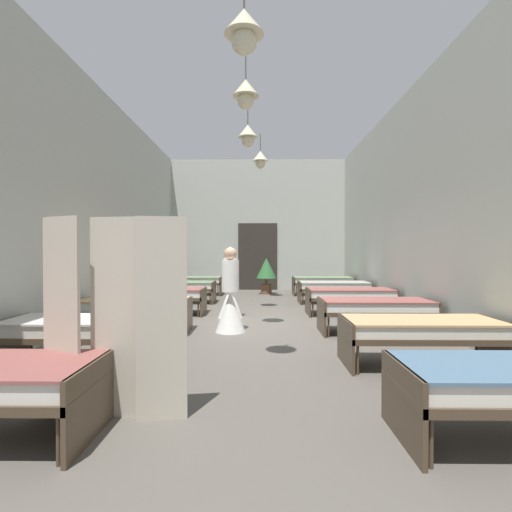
% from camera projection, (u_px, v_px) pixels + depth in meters
% --- Properties ---
extents(ground_plane, '(6.87, 13.38, 0.10)m').
position_uv_depth(ground_plane, '(255.00, 325.00, 7.63)').
color(ground_plane, '#59544C').
extents(room_shell, '(6.67, 12.98, 4.71)m').
position_uv_depth(room_shell, '(256.00, 210.00, 8.96)').
color(room_shell, '#B2B7AD').
rests_on(room_shell, ground).
extents(bed_left_row_1, '(1.90, 0.84, 0.57)m').
position_uv_depth(bed_left_row_1, '(84.00, 329.00, 4.80)').
color(bed_left_row_1, '#473828').
rests_on(bed_left_row_1, ground).
extents(bed_right_row_1, '(1.90, 0.84, 0.57)m').
position_uv_depth(bed_right_row_1, '(421.00, 330.00, 4.75)').
color(bed_right_row_1, '#473828').
rests_on(bed_right_row_1, ground).
extents(bed_left_row_2, '(1.90, 0.84, 0.57)m').
position_uv_depth(bed_left_row_2, '(134.00, 307.00, 6.70)').
color(bed_left_row_2, '#473828').
rests_on(bed_left_row_2, ground).
extents(bed_right_row_2, '(1.90, 0.84, 0.57)m').
position_uv_depth(bed_right_row_2, '(376.00, 307.00, 6.65)').
color(bed_right_row_2, '#473828').
rests_on(bed_right_row_2, ground).
extents(bed_left_row_3, '(1.90, 0.84, 0.57)m').
position_uv_depth(bed_left_row_3, '(162.00, 295.00, 8.60)').
color(bed_left_row_3, '#473828').
rests_on(bed_left_row_3, ground).
extents(bed_right_row_3, '(1.90, 0.84, 0.57)m').
position_uv_depth(bed_right_row_3, '(350.00, 295.00, 8.55)').
color(bed_right_row_3, '#473828').
rests_on(bed_right_row_3, ground).
extents(bed_left_row_4, '(1.90, 0.84, 0.57)m').
position_uv_depth(bed_left_row_4, '(180.00, 287.00, 10.49)').
color(bed_left_row_4, '#473828').
rests_on(bed_left_row_4, ground).
extents(bed_right_row_4, '(1.90, 0.84, 0.57)m').
position_uv_depth(bed_right_row_4, '(334.00, 287.00, 10.45)').
color(bed_right_row_4, '#473828').
rests_on(bed_right_row_4, ground).
extents(bed_left_row_5, '(1.90, 0.84, 0.57)m').
position_uv_depth(bed_left_row_5, '(192.00, 281.00, 12.39)').
color(bed_left_row_5, '#473828').
rests_on(bed_left_row_5, ground).
extents(bed_right_row_5, '(1.90, 0.84, 0.57)m').
position_uv_depth(bed_right_row_5, '(323.00, 281.00, 12.34)').
color(bed_right_row_5, '#473828').
rests_on(bed_right_row_5, ground).
extents(nurse_near_aisle, '(0.52, 0.52, 1.49)m').
position_uv_depth(nurse_near_aisle, '(230.00, 301.00, 6.74)').
color(nurse_near_aisle, white).
rests_on(nurse_near_aisle, ground).
extents(nurse_mid_aisle, '(0.52, 0.52, 1.49)m').
position_uv_depth(nurse_mid_aisle, '(230.00, 293.00, 8.12)').
color(nurse_mid_aisle, white).
rests_on(nurse_mid_aisle, ground).
extents(potted_plant, '(0.64, 0.64, 1.18)m').
position_uv_depth(potted_plant, '(266.00, 271.00, 12.64)').
color(potted_plant, brown).
rests_on(potted_plant, ground).
extents(privacy_screen, '(1.25, 0.21, 1.70)m').
position_uv_depth(privacy_screen, '(112.00, 318.00, 3.25)').
color(privacy_screen, '#BCB29E').
rests_on(privacy_screen, ground).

